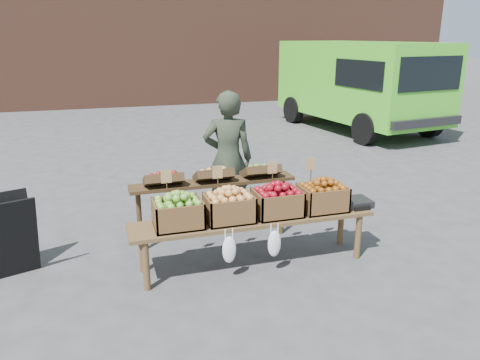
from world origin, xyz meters
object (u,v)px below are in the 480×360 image
object	(u,v)px
vendor	(228,159)
crate_red_apples	(277,203)
crate_green_apples	(322,198)
weighing_scale	(355,202)
chalkboard_sign	(6,237)
back_table	(214,203)
display_bench	(253,241)
crate_russet_pears	(229,208)
crate_golden_apples	(178,214)
delivery_van	(358,87)

from	to	relation	value
vendor	crate_red_apples	world-z (taller)	vendor
crate_green_apples	weighing_scale	distance (m)	0.44
chalkboard_sign	weighing_scale	bearing A→B (deg)	-26.92
crate_red_apples	chalkboard_sign	bearing A→B (deg)	169.39
back_table	display_bench	xyz separation A→B (m)	(0.27, -0.72, -0.24)
crate_red_apples	crate_green_apples	size ratio (longest dim) A/B	1.00
chalkboard_sign	crate_russet_pears	bearing A→B (deg)	-32.06
display_bench	crate_green_apples	distance (m)	0.93
crate_golden_apples	crate_green_apples	bearing A→B (deg)	0.00
delivery_van	weighing_scale	size ratio (longest dim) A/B	15.12
chalkboard_sign	crate_green_apples	world-z (taller)	chalkboard_sign
display_bench	crate_russet_pears	distance (m)	0.51
display_bench	crate_golden_apples	xyz separation A→B (m)	(-0.82, 0.00, 0.42)
weighing_scale	vendor	bearing A→B (deg)	132.15
vendor	back_table	size ratio (longest dim) A/B	0.86
vendor	crate_golden_apples	world-z (taller)	vendor
vendor	display_bench	distance (m)	1.44
crate_red_apples	crate_golden_apples	bearing A→B (deg)	180.00
display_bench	crate_russet_pears	world-z (taller)	crate_russet_pears
crate_golden_apples	weighing_scale	world-z (taller)	crate_golden_apples
back_table	crate_red_apples	bearing A→B (deg)	-53.02
vendor	display_bench	xyz separation A→B (m)	(-0.08, -1.30, -0.62)
vendor	crate_russet_pears	world-z (taller)	vendor
display_bench	chalkboard_sign	bearing A→B (deg)	168.28
delivery_van	crate_red_apples	distance (m)	8.30
chalkboard_sign	crate_golden_apples	world-z (taller)	chalkboard_sign
display_bench	crate_russet_pears	size ratio (longest dim) A/B	5.40
delivery_van	vendor	world-z (taller)	delivery_van
weighing_scale	back_table	bearing A→B (deg)	154.61
chalkboard_sign	crate_red_apples	size ratio (longest dim) A/B	1.80
chalkboard_sign	crate_golden_apples	distance (m)	1.84
delivery_van	vendor	distance (m)	7.43
display_bench	crate_green_apples	size ratio (longest dim) A/B	5.40
chalkboard_sign	crate_red_apples	xyz separation A→B (m)	(2.84, -0.53, 0.26)
back_table	crate_red_apples	distance (m)	0.92
display_bench	crate_green_apples	xyz separation A→B (m)	(0.82, 0.00, 0.42)
delivery_van	chalkboard_sign	distance (m)	9.92
delivery_van	back_table	size ratio (longest dim) A/B	2.45
delivery_van	display_bench	xyz separation A→B (m)	(-5.21, -6.66, -0.87)
chalkboard_sign	crate_green_apples	distance (m)	3.44
delivery_van	crate_golden_apples	world-z (taller)	delivery_van
crate_golden_apples	crate_red_apples	xyz separation A→B (m)	(1.10, 0.00, 0.00)
chalkboard_sign	crate_golden_apples	size ratio (longest dim) A/B	1.80
vendor	crate_russet_pears	xyz separation A→B (m)	(-0.35, -1.30, -0.19)
crate_golden_apples	crate_green_apples	distance (m)	1.65
vendor	weighing_scale	world-z (taller)	vendor
crate_golden_apples	crate_russet_pears	world-z (taller)	same
crate_golden_apples	crate_red_apples	bearing A→B (deg)	0.00
delivery_van	crate_green_apples	size ratio (longest dim) A/B	10.28
delivery_van	crate_green_apples	xyz separation A→B (m)	(-4.39, -6.66, -0.44)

